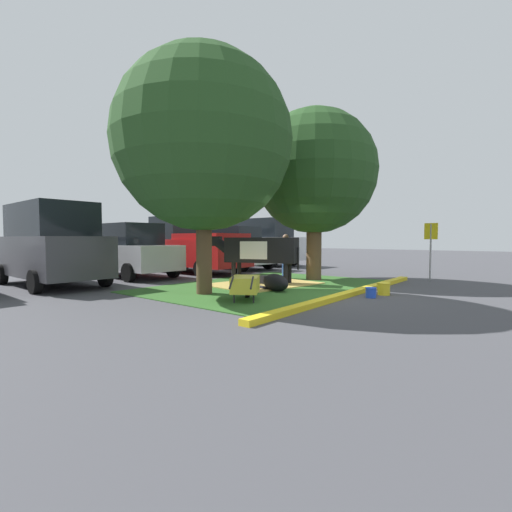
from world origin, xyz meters
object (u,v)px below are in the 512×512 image
cow_holstein (258,250)px  parking_sign (431,240)px  suv_dark_grey (51,245)px  bucket_yellow (384,288)px  sedan_blue (234,248)px  sedan_silver (130,251)px  shade_tree_right (314,172)px  person_handler (286,255)px  bucket_blue (371,292)px  shade_tree_left (203,142)px  wheelbarrow (245,285)px  pickup_truck_maroon (190,246)px  calf_lying (275,282)px  suv_black (261,242)px

cow_holstein → parking_sign: bearing=-42.5°
suv_dark_grey → cow_holstein: bearing=-47.2°
bucket_yellow → suv_dark_grey: (-4.59, 8.67, 1.10)m
sedan_blue → sedan_silver: bearing=173.9°
shade_tree_right → suv_dark_grey: 8.85m
shade_tree_right → person_handler: bearing=112.1°
cow_holstein → bucket_blue: (-0.40, -3.87, -0.94)m
shade_tree_left → cow_holstein: size_ratio=2.06×
cow_holstein → bucket_yellow: size_ratio=9.16×
bucket_blue → wheelbarrow: bearing=138.1°
wheelbarrow → sedan_silver: bearing=79.4°
wheelbarrow → sedan_silver: (1.28, 6.83, 0.60)m
suv_dark_grey → sedan_blue: suv_dark_grey is taller
shade_tree_left → wheelbarrow: size_ratio=4.19×
bucket_blue → shade_tree_right: bearing=50.8°
person_handler → pickup_truck_maroon: 4.71m
cow_holstein → sedan_blue: 5.85m
calf_lying → sedan_silver: bearing=94.2°
calf_lying → pickup_truck_maroon: (2.22, 6.11, 0.88)m
bucket_yellow → suv_black: 10.85m
parking_sign → bucket_blue: size_ratio=7.18×
calf_lying → sedan_blue: (4.70, 5.85, 0.75)m
shade_tree_left → suv_black: size_ratio=1.34×
bucket_yellow → wheelbarrow: bearing=143.5°
bucket_yellow → pickup_truck_maroon: size_ratio=0.06×
cow_holstein → parking_sign: (4.46, -4.09, 0.33)m
bucket_yellow → suv_dark_grey: bearing=117.9°
pickup_truck_maroon → sedan_silver: bearing=173.7°
person_handler → bucket_yellow: (-1.43, -4.03, -0.70)m
parking_sign → cow_holstein: bearing=137.5°
shade_tree_right → person_handler: (-0.38, 0.93, -2.89)m
calf_lying → cow_holstein: bearing=54.5°
suv_black → sedan_silver: bearing=179.0°
bucket_blue → suv_dark_grey: bearing=114.8°
suv_dark_grey → suv_black: 10.75m
shade_tree_left → suv_black: (8.99, 5.17, -2.66)m
parking_sign → suv_dark_grey: size_ratio=0.43×
cow_holstein → suv_dark_grey: size_ratio=0.65×
parking_sign → bucket_yellow: (-4.23, 0.12, -1.24)m
bucket_yellow → pickup_truck_maroon: (1.02, 8.72, 0.95)m
suv_black → cow_holstein: bearing=-142.5°
bucket_blue → pickup_truck_maroon: bearing=79.2°
shade_tree_right → suv_black: (4.34, 5.77, -2.49)m
cow_holstein → wheelbarrow: size_ratio=2.04×
shade_tree_left → calf_lying: shade_tree_left is taller
calf_lying → sedan_blue: sedan_blue is taller
person_handler → wheelbarrow: bearing=-157.1°
calf_lying → wheelbarrow: size_ratio=0.89×
shade_tree_left → suv_dark_grey: shade_tree_left is taller
calf_lying → suv_black: bearing=40.4°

